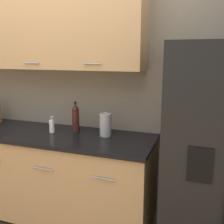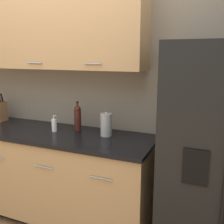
# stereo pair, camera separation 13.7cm
# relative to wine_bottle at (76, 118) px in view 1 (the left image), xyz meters

# --- Properties ---
(wall_back) EXTENTS (10.00, 0.39, 2.60)m
(wall_back) POSITION_rel_wine_bottle_xyz_m (-0.21, 0.15, 0.46)
(wall_back) COLOR gray
(wall_back) RESTS_ON ground_plane
(counter_unit) EXTENTS (2.32, 0.64, 0.93)m
(counter_unit) POSITION_rel_wine_bottle_xyz_m (-0.36, -0.13, -0.59)
(counter_unit) COLOR black
(counter_unit) RESTS_ON ground_plane
(wine_bottle) EXTENTS (0.07, 0.07, 0.29)m
(wine_bottle) POSITION_rel_wine_bottle_xyz_m (0.00, 0.00, 0.00)
(wine_bottle) COLOR #3D1914
(wine_bottle) RESTS_ON counter_unit
(soap_dispenser) EXTENTS (0.05, 0.05, 0.16)m
(soap_dispenser) POSITION_rel_wine_bottle_xyz_m (-0.20, -0.12, -0.07)
(soap_dispenser) COLOR white
(soap_dispenser) RESTS_ON counter_unit
(steel_canister) EXTENTS (0.11, 0.11, 0.23)m
(steel_canister) POSITION_rel_wine_bottle_xyz_m (0.33, -0.05, -0.03)
(steel_canister) COLOR #A3A3A5
(steel_canister) RESTS_ON counter_unit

